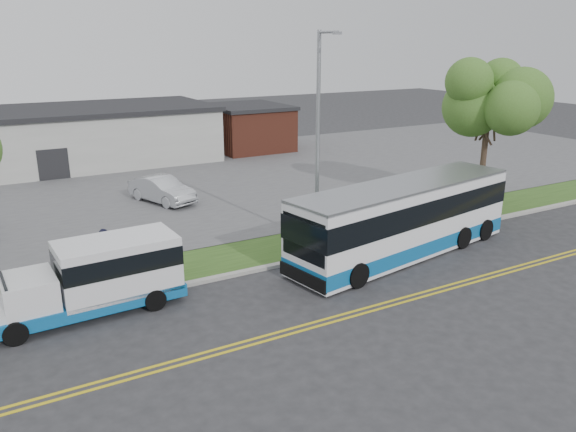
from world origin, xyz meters
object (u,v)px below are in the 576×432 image
streetlight_near (319,133)px  shuttle_bus (100,275)px  parked_car_a (162,189)px  tree_east (490,98)px  pedestrian (105,252)px  transit_bus (403,219)px

streetlight_near → shuttle_bus: (-10.29, -2.10, -3.88)m
streetlight_near → parked_car_a: (-4.29, 10.19, -4.38)m
tree_east → pedestrian: 21.16m
pedestrian → parked_car_a: pedestrian is taller
streetlight_near → parked_car_a: 11.89m
streetlight_near → shuttle_bus: streetlight_near is taller
tree_east → shuttle_bus: size_ratio=1.24×
transit_bus → pedestrian: size_ratio=6.18×
parked_car_a → streetlight_near: bearing=-87.7°
tree_east → shuttle_bus: bearing=-173.6°
tree_east → streetlight_near: 11.05m
tree_east → parked_car_a: size_ratio=1.81×
transit_bus → pedestrian: bearing=152.4°
shuttle_bus → tree_east: bearing=3.7°
parked_car_a → tree_east: bearing=-53.5°
streetlight_near → tree_east: bearing=1.4°
streetlight_near → pedestrian: streetlight_near is taller
transit_bus → parked_car_a: transit_bus is taller
tree_east → transit_bus: (-8.43, -3.29, -4.56)m
transit_bus → pedestrian: 12.71m
shuttle_bus → transit_bus: (12.86, -0.92, 0.29)m
streetlight_near → transit_bus: 5.35m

